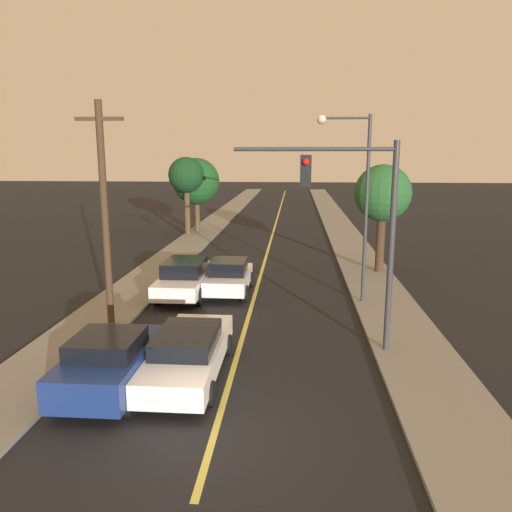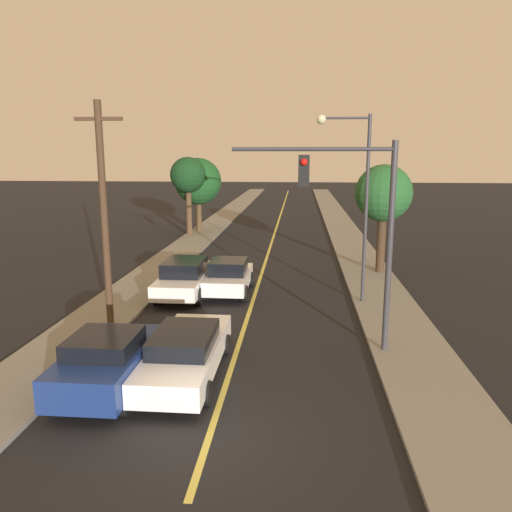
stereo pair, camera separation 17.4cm
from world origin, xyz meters
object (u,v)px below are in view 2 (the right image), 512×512
(car_outer_lane_front, at_px, (107,361))
(tree_left_near, at_px, (188,176))
(car_near_lane_front, at_px, (186,352))
(traffic_signal_mast, at_px, (354,211))
(streetlamp_right, at_px, (355,184))
(tree_left_far, at_px, (198,182))
(utility_pole_left, at_px, (104,212))
(tree_right_near, at_px, (383,194))
(car_near_lane_second, at_px, (229,276))
(car_outer_lane_second, at_px, (186,277))

(car_outer_lane_front, xyz_separation_m, tree_left_near, (-3.32, 24.73, 3.60))
(car_near_lane_front, xyz_separation_m, traffic_signal_mast, (4.61, 2.12, 3.64))
(streetlamp_right, distance_m, tree_left_far, 20.58)
(utility_pole_left, distance_m, tree_right_near, 13.94)
(car_near_lane_second, bearing_deg, traffic_signal_mast, -53.41)
(tree_left_near, distance_m, tree_right_near, 16.55)
(car_near_lane_front, xyz_separation_m, car_outer_lane_front, (-1.81, -1.00, 0.09))
(car_outer_lane_front, relative_size, utility_pole_left, 0.51)
(car_near_lane_second, relative_size, car_outer_lane_front, 1.01)
(tree_left_near, height_order, tree_right_near, tree_left_near)
(tree_left_far, bearing_deg, tree_right_near, -46.90)
(tree_left_far, bearing_deg, utility_pole_left, -86.94)
(car_outer_lane_front, height_order, traffic_signal_mast, traffic_signal_mast)
(car_near_lane_front, height_order, tree_left_near, tree_left_near)
(streetlamp_right, bearing_deg, tree_right_near, 69.49)
(car_outer_lane_second, bearing_deg, tree_right_near, 27.77)
(utility_pole_left, bearing_deg, car_outer_lane_front, -69.62)
(car_near_lane_second, distance_m, tree_left_far, 17.92)
(streetlamp_right, relative_size, tree_left_near, 1.30)
(car_near_lane_front, xyz_separation_m, streetlamp_right, (5.14, 7.28, 4.13))
(traffic_signal_mast, xyz_separation_m, tree_right_near, (2.54, 10.52, -0.32))
(car_near_lane_second, bearing_deg, tree_left_near, 108.43)
(traffic_signal_mast, distance_m, tree_right_near, 10.83)
(car_outer_lane_second, relative_size, streetlamp_right, 0.69)
(car_near_lane_front, relative_size, tree_right_near, 0.95)
(traffic_signal_mast, relative_size, tree_left_far, 1.12)
(tree_left_far, xyz_separation_m, tree_right_near, (11.87, -12.68, 0.12))
(car_outer_lane_second, relative_size, utility_pole_left, 0.67)
(car_near_lane_second, height_order, tree_left_near, tree_left_near)
(car_near_lane_front, distance_m, streetlamp_right, 9.82)
(car_outer_lane_second, relative_size, tree_left_far, 0.91)
(car_outer_lane_front, height_order, streetlamp_right, streetlamp_right)
(car_outer_lane_second, relative_size, tree_left_near, 0.90)
(tree_right_near, bearing_deg, tree_left_near, 137.91)
(car_near_lane_second, xyz_separation_m, car_outer_lane_second, (-1.81, -0.40, 0.05))
(tree_left_far, relative_size, tree_right_near, 1.04)
(car_near_lane_second, height_order, car_outer_lane_second, car_outer_lane_second)
(car_outer_lane_second, height_order, tree_left_near, tree_left_near)
(car_outer_lane_second, height_order, tree_left_far, tree_left_far)
(utility_pole_left, distance_m, tree_left_near, 20.07)
(tree_left_near, bearing_deg, car_near_lane_front, -77.80)
(utility_pole_left, bearing_deg, streetlamp_right, 22.21)
(streetlamp_right, distance_m, utility_pole_left, 9.43)
(traffic_signal_mast, xyz_separation_m, utility_pole_left, (-8.17, 1.60, -0.28))
(car_near_lane_front, bearing_deg, tree_left_far, 100.56)
(car_outer_lane_second, xyz_separation_m, traffic_signal_mast, (6.42, -5.81, 3.53))
(car_near_lane_front, relative_size, car_outer_lane_front, 1.31)
(car_near_lane_second, height_order, utility_pole_left, utility_pole_left)
(car_near_lane_second, distance_m, tree_right_near, 8.96)
(utility_pole_left, bearing_deg, car_near_lane_front, -46.24)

